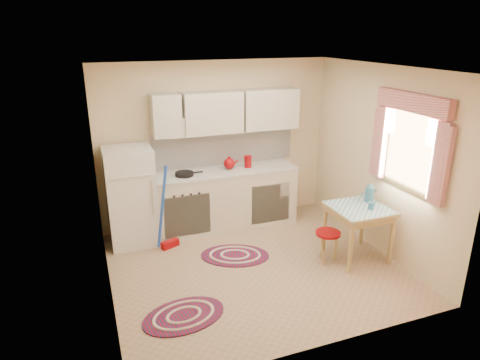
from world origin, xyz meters
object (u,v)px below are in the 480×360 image
(stool, at_px, (327,246))
(base_cabinets, at_px, (223,200))
(fridge, at_px, (131,197))
(table, at_px, (357,233))

(stool, bearing_deg, base_cabinets, 122.52)
(fridge, xyz_separation_m, table, (2.74, -1.49, -0.34))
(fridge, height_order, table, fridge)
(base_cabinets, height_order, table, base_cabinets)
(base_cabinets, xyz_separation_m, stool, (0.95, -1.49, -0.23))
(table, bearing_deg, fridge, 151.41)
(table, bearing_deg, base_cabinets, 131.63)
(base_cabinets, bearing_deg, table, -48.37)
(fridge, xyz_separation_m, stool, (2.32, -1.44, -0.49))
(table, distance_m, stool, 0.45)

